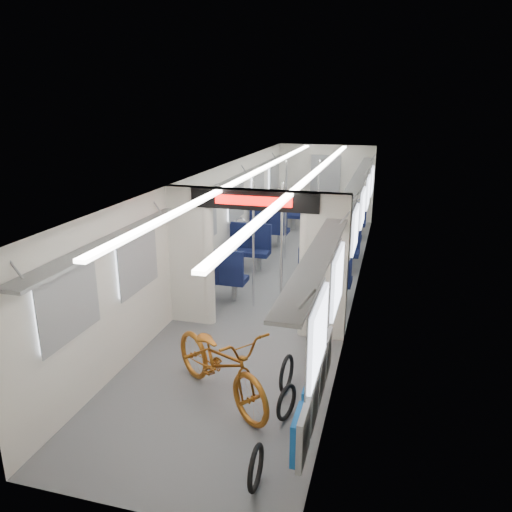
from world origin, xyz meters
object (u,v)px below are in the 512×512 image
(bike_hoop_a, at_px, (256,470))
(seat_bay_far_left, at_px, (278,216))
(stanchion_near_right, at_px, (281,249))
(bike_hoop_b, at_px, (286,404))
(stanchion_near_left, at_px, (253,246))
(seat_bay_near_left, at_px, (236,257))
(bicycle, at_px, (221,362))
(flip_bench, at_px, (315,388))
(bike_hoop_c, at_px, (286,375))
(stanchion_far_left, at_px, (286,211))
(seat_bay_far_right, at_px, (346,225))
(stanchion_far_right, at_px, (317,210))
(seat_bay_near_right, at_px, (332,257))

(bike_hoop_a, height_order, seat_bay_far_left, seat_bay_far_left)
(stanchion_near_right, bearing_deg, bike_hoop_b, -76.00)
(stanchion_near_left, relative_size, stanchion_near_right, 1.00)
(seat_bay_near_left, bearing_deg, bicycle, -75.06)
(bicycle, relative_size, flip_bench, 0.92)
(bike_hoop_c, distance_m, stanchion_far_left, 5.68)
(bike_hoop_c, bearing_deg, bike_hoop_b, -77.90)
(bicycle, distance_m, bike_hoop_c, 0.89)
(bike_hoop_a, xyz_separation_m, seat_bay_far_right, (-0.02, 8.73, 0.31))
(bike_hoop_a, distance_m, stanchion_far_right, 7.54)
(seat_bay_far_right, height_order, stanchion_far_right, stanchion_far_right)
(bike_hoop_c, height_order, seat_bay_far_right, seat_bay_far_right)
(bicycle, bearing_deg, stanchion_near_right, 35.32)
(seat_bay_near_left, bearing_deg, stanchion_far_right, 58.51)
(bike_hoop_a, height_order, stanchion_near_left, stanchion_near_left)
(bike_hoop_c, relative_size, seat_bay_far_left, 0.22)
(seat_bay_far_left, bearing_deg, stanchion_near_left, -82.20)
(seat_bay_near_right, height_order, seat_bay_far_right, seat_bay_near_right)
(bike_hoop_b, relative_size, stanchion_far_right, 0.19)
(seat_bay_far_left, bearing_deg, bike_hoop_a, -78.26)
(flip_bench, distance_m, seat_bay_far_left, 8.43)
(stanchion_near_left, bearing_deg, seat_bay_near_left, 121.93)
(bicycle, distance_m, bike_hoop_a, 1.60)
(flip_bench, xyz_separation_m, stanchion_near_right, (-1.11, 3.22, 0.57))
(seat_bay_near_right, bearing_deg, flip_bench, -85.06)
(seat_bay_far_right, distance_m, stanchion_near_right, 4.63)
(flip_bench, height_order, stanchion_far_left, stanchion_far_left)
(bike_hoop_c, relative_size, seat_bay_near_right, 0.22)
(flip_bench, distance_m, seat_bay_far_right, 7.77)
(flip_bench, height_order, bike_hoop_a, flip_bench)
(bike_hoop_a, height_order, stanchion_far_left, stanchion_far_left)
(seat_bay_near_left, xyz_separation_m, seat_bay_near_right, (1.87, 0.49, 0.02))
(seat_bay_near_left, xyz_separation_m, stanchion_near_right, (1.18, -1.14, 0.59))
(bike_hoop_a, height_order, bike_hoop_b, bike_hoop_a)
(flip_bench, bearing_deg, bike_hoop_c, 121.91)
(stanchion_near_left, bearing_deg, seat_bay_far_left, 97.80)
(seat_bay_near_right, distance_m, stanchion_near_left, 2.05)
(seat_bay_near_left, relative_size, seat_bay_near_right, 0.94)
(bike_hoop_b, relative_size, stanchion_near_left, 0.19)
(seat_bay_far_right, bearing_deg, seat_bay_near_right, -90.00)
(flip_bench, distance_m, seat_bay_near_left, 4.93)
(bike_hoop_a, height_order, seat_bay_near_right, seat_bay_near_right)
(bike_hoop_b, height_order, seat_bay_near_right, seat_bay_near_right)
(bike_hoop_b, relative_size, stanchion_near_right, 0.19)
(seat_bay_far_left, distance_m, stanchion_near_right, 5.07)
(bicycle, relative_size, seat_bay_near_right, 0.85)
(seat_bay_far_left, height_order, stanchion_far_right, stanchion_far_right)
(bike_hoop_c, relative_size, seat_bay_near_left, 0.23)
(bike_hoop_b, height_order, stanchion_near_left, stanchion_near_left)
(bike_hoop_a, relative_size, seat_bay_far_left, 0.20)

